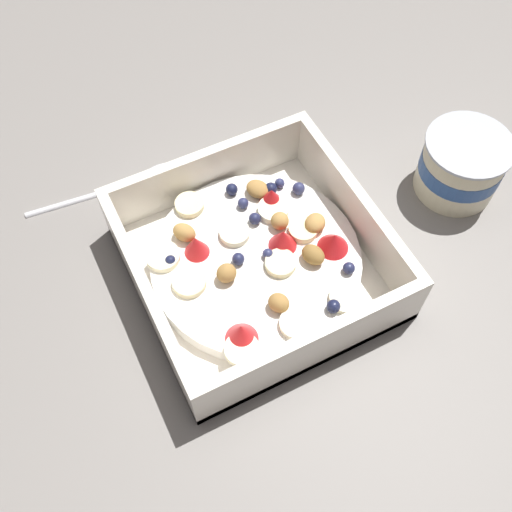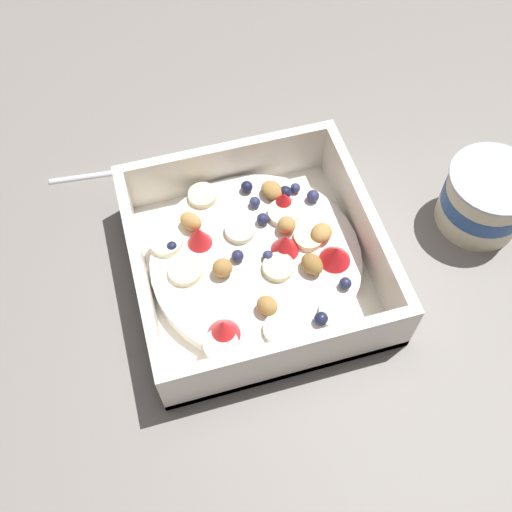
{
  "view_description": "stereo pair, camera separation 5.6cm",
  "coord_description": "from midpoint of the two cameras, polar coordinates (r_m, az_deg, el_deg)",
  "views": [
    {
      "loc": [
        0.28,
        -0.12,
        0.51
      ],
      "look_at": [
        0.01,
        0.02,
        0.03
      ],
      "focal_mm": 42.29,
      "sensor_mm": 36.0,
      "label": 1
    },
    {
      "loc": [
        0.3,
        -0.06,
        0.51
      ],
      "look_at": [
        0.01,
        0.02,
        0.03
      ],
      "focal_mm": 42.29,
      "sensor_mm": 36.0,
      "label": 2
    }
  ],
  "objects": [
    {
      "name": "spoon",
      "position": [
        0.66,
        -13.39,
        6.86
      ],
      "size": [
        0.04,
        0.17,
        0.01
      ],
      "color": "silver",
      "rests_on": "ground"
    },
    {
      "name": "fruit_bowl",
      "position": [
        0.57,
        -2.75,
        -0.69
      ],
      "size": [
        0.22,
        0.22,
        0.07
      ],
      "color": "white",
      "rests_on": "ground"
    },
    {
      "name": "ground_plane",
      "position": [
        0.59,
        -4.78,
        -1.37
      ],
      "size": [
        2.4,
        2.4,
        0.0
      ],
      "primitive_type": "plane",
      "color": "gray"
    },
    {
      "name": "yogurt_cup",
      "position": [
        0.65,
        16.51,
        8.04
      ],
      "size": [
        0.09,
        0.09,
        0.07
      ],
      "color": "beige",
      "rests_on": "ground"
    }
  ]
}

